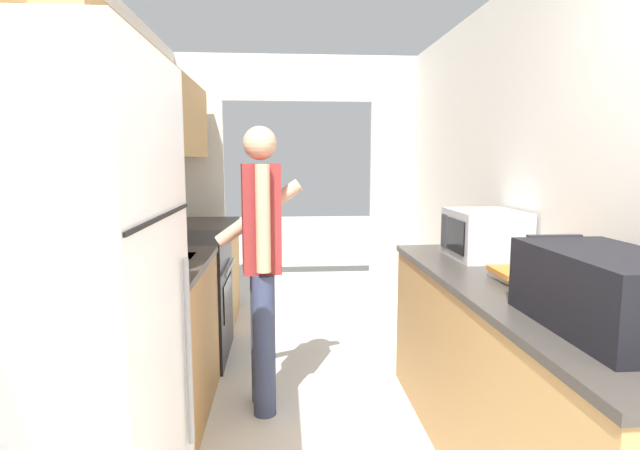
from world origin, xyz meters
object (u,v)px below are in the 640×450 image
at_px(person, 262,261).
at_px(book_stack, 521,275).
at_px(range_oven, 185,297).
at_px(microwave, 484,234).
at_px(suitcase, 607,291).
at_px(refrigerator, 59,343).

relative_size(person, book_stack, 6.02).
bearing_deg(person, range_oven, 29.68).
bearing_deg(microwave, person, 176.26).
distance_m(suitcase, microwave, 1.23).
distance_m(refrigerator, suitcase, 1.77).
distance_m(refrigerator, book_stack, 1.92).
height_order(range_oven, suitcase, suitcase).
distance_m(person, suitcase, 1.77).
bearing_deg(suitcase, range_oven, 130.10).
xyz_separation_m(suitcase, book_stack, (0.04, 0.67, -0.10)).
relative_size(refrigerator, suitcase, 2.69).
bearing_deg(book_stack, person, 152.55).
height_order(microwave, book_stack, microwave).
distance_m(refrigerator, person, 1.41).
bearing_deg(microwave, range_oven, 154.42).
height_order(refrigerator, suitcase, refrigerator).
relative_size(suitcase, book_stack, 2.43).
bearing_deg(book_stack, refrigerator, -160.49).
bearing_deg(book_stack, suitcase, -93.60).
distance_m(range_oven, microwave, 2.17).
bearing_deg(microwave, refrigerator, -147.26).
bearing_deg(refrigerator, suitcase, -0.96).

